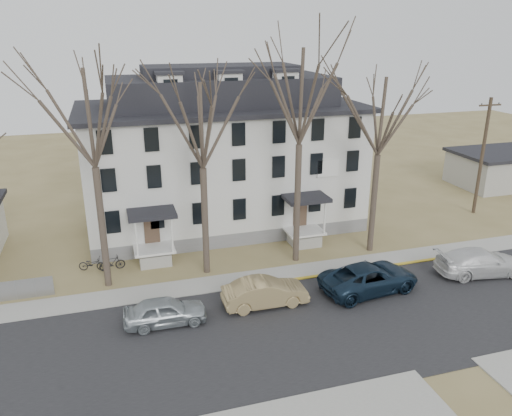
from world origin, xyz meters
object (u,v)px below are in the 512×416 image
object	(u,v)px
tree_mid_left	(201,120)
bicycle_left	(92,264)
car_silver	(165,312)
tree_far_left	(89,112)
bicycle_right	(112,264)
boarding_house	(222,156)
car_navy	(369,278)
car_white	(480,263)
tree_mid_right	(381,111)
car_tan	(265,293)
tree_center	(301,90)
utility_pole_far	(482,155)

from	to	relation	value
tree_mid_left	bicycle_left	size ratio (longest dim) A/B	7.46
car_silver	tree_far_left	bearing A→B (deg)	29.27
tree_far_left	bicycle_left	world-z (taller)	tree_far_left
bicycle_left	bicycle_right	bearing A→B (deg)	-88.62
boarding_house	car_navy	bearing A→B (deg)	-67.23
boarding_house	car_white	distance (m)	19.38
tree_mid_right	car_silver	distance (m)	17.97
car_silver	car_navy	xyz separation A→B (m)	(11.79, 0.11, 0.09)
tree_mid_left	tree_mid_right	size ratio (longest dim) A/B	1.00
car_silver	car_tan	xyz separation A→B (m)	(5.50, 0.29, 0.05)
tree_mid_left	bicycle_right	distance (m)	10.91
tree_far_left	car_white	size ratio (longest dim) A/B	2.46
tree_far_left	car_silver	bearing A→B (deg)	-62.03
tree_mid_right	car_white	bearing A→B (deg)	-47.89
car_silver	bicycle_right	size ratio (longest dim) A/B	2.64
boarding_house	car_tan	distance (m)	13.91
car_silver	car_tan	distance (m)	5.51
car_navy	bicycle_left	size ratio (longest dim) A/B	3.45
car_navy	tree_mid_left	bearing A→B (deg)	52.30
bicycle_left	tree_center	bearing A→B (deg)	-83.68
car_navy	bicycle_right	bearing A→B (deg)	57.06
boarding_house	tree_far_left	size ratio (longest dim) A/B	1.52
car_tan	bicycle_right	bearing A→B (deg)	49.84
car_tan	car_navy	bearing A→B (deg)	-91.28
car_white	bicycle_left	bearing A→B (deg)	80.00
tree_center	car_white	size ratio (longest dim) A/B	2.64
tree_mid_left	utility_pole_far	distance (m)	24.33
boarding_house	car_tan	size ratio (longest dim) A/B	4.40
utility_pole_far	car_navy	size ratio (longest dim) A/B	1.61
tree_mid_right	bicycle_right	bearing A→B (deg)	173.78
utility_pole_far	tree_mid_left	bearing A→B (deg)	-169.87
car_navy	car_white	xyz separation A→B (m)	(7.66, -0.10, -0.01)
car_white	car_silver	bearing A→B (deg)	97.82
tree_center	car_white	bearing A→B (deg)	-27.11
car_navy	bicycle_left	world-z (taller)	car_navy
car_tan	bicycle_left	size ratio (longest dim) A/B	2.77
tree_far_left	car_navy	xyz separation A→B (m)	(14.58, -5.14, -9.53)
tree_center	car_white	world-z (taller)	tree_center
tree_far_left	tree_center	distance (m)	12.02
car_silver	car_navy	size ratio (longest dim) A/B	0.72
utility_pole_far	car_navy	world-z (taller)	utility_pole_far
tree_mid_right	bicycle_left	xyz separation A→B (m)	(-18.42, 2.19, -9.15)
tree_mid_left	tree_mid_right	bearing A→B (deg)	0.00
car_navy	car_white	distance (m)	7.66
car_silver	utility_pole_far	bearing A→B (deg)	-69.23
tree_far_left	tree_mid_left	distance (m)	6.05
car_navy	bicycle_right	distance (m)	15.91
tree_center	tree_mid_right	size ratio (longest dim) A/B	1.15
tree_center	car_navy	world-z (taller)	tree_center
utility_pole_far	bicycle_left	xyz separation A→B (m)	(-30.42, -2.01, -4.46)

